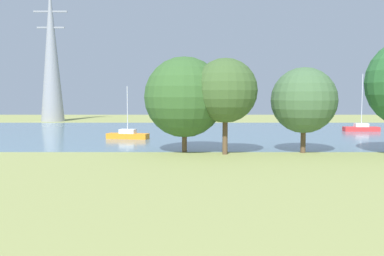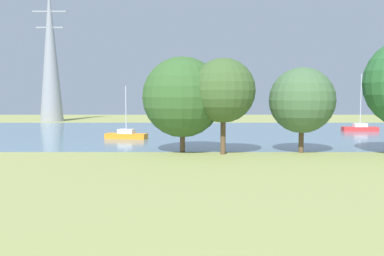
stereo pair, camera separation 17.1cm
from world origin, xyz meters
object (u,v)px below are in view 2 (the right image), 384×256
Objects in this scene: tree_mid_shore at (224,91)px; electricity_pylon at (51,53)px; tree_east_far at (303,100)px; sailboat_orange at (127,135)px; sailboat_red at (361,128)px; tree_east_near at (183,97)px.

electricity_pylon is at bearing 122.84° from tree_mid_shore.
tree_mid_shore is 7.03m from tree_east_far.
sailboat_orange is 0.74× the size of tree_mid_shore.
tree_east_far is (-13.93, -22.23, 4.12)m from sailboat_red.
tree_mid_shore is at bearing -131.95° from sailboat_red.
electricity_pylon reaches higher than sailboat_orange.
tree_east_far is 58.69m from electricity_pylon.
sailboat_orange is 40.43m from electricity_pylon.
sailboat_red is 0.97× the size of tree_mid_shore.
sailboat_red reaches higher than tree_east_far.
tree_east_near is (6.77, -11.60, 4.42)m from sailboat_orange.
tree_mid_shore reaches higher than tree_east_far.
tree_mid_shore is (10.26, -12.91, 4.97)m from sailboat_orange.
sailboat_red is 0.95× the size of tree_east_near.
tree_mid_shore is 0.31× the size of electricity_pylon.
tree_mid_shore is at bearing -51.53° from sailboat_orange.
tree_east_near is at bearing 178.10° from tree_east_far.
sailboat_red is 31.57m from tree_mid_shore.
electricity_pylon is (-26.23, 44.73, 8.18)m from tree_east_near.
sailboat_orange is 0.23× the size of electricity_pylon.
tree_mid_shore reaches higher than sailboat_red.
tree_east_near reaches higher than sailboat_orange.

